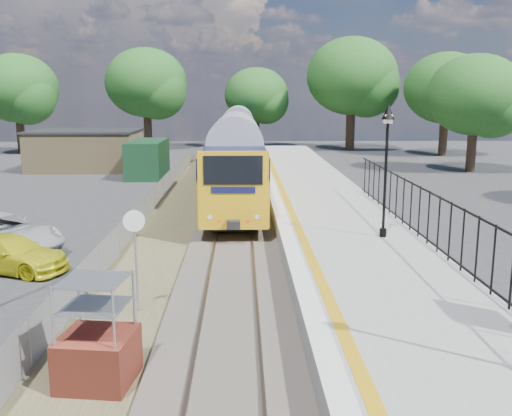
{
  "coord_description": "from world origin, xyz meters",
  "views": [
    {
      "loc": [
        0.34,
        -13.43,
        5.8
      ],
      "look_at": [
        0.81,
        5.77,
        2.0
      ],
      "focal_mm": 40.0,
      "sensor_mm": 36.0,
      "label": 1
    }
  ],
  "objects_px": {
    "train": "(237,144)",
    "speed_sign": "(135,244)",
    "brick_plinth": "(97,334)",
    "victorian_lamp_north": "(387,140)",
    "car_yellow": "(9,254)"
  },
  "relations": [
    {
      "from": "train",
      "to": "speed_sign",
      "type": "height_order",
      "value": "train"
    },
    {
      "from": "brick_plinth",
      "to": "speed_sign",
      "type": "height_order",
      "value": "speed_sign"
    },
    {
      "from": "brick_plinth",
      "to": "victorian_lamp_north",
      "type": "bearing_deg",
      "value": 47.52
    },
    {
      "from": "speed_sign",
      "to": "car_yellow",
      "type": "relative_size",
      "value": 0.69
    },
    {
      "from": "victorian_lamp_north",
      "to": "speed_sign",
      "type": "relative_size",
      "value": 1.61
    },
    {
      "from": "car_yellow",
      "to": "train",
      "type": "bearing_deg",
      "value": 1.44
    },
    {
      "from": "victorian_lamp_north",
      "to": "car_yellow",
      "type": "distance_m",
      "value": 13.32
    },
    {
      "from": "train",
      "to": "brick_plinth",
      "type": "xyz_separation_m",
      "value": [
        -2.6,
        -30.98,
        -1.25
      ]
    },
    {
      "from": "victorian_lamp_north",
      "to": "speed_sign",
      "type": "distance_m",
      "value": 9.44
    },
    {
      "from": "train",
      "to": "victorian_lamp_north",
      "type": "bearing_deg",
      "value": -76.66
    },
    {
      "from": "brick_plinth",
      "to": "car_yellow",
      "type": "xyz_separation_m",
      "value": [
        -4.86,
        7.79,
        -0.5
      ]
    },
    {
      "from": "train",
      "to": "car_yellow",
      "type": "xyz_separation_m",
      "value": [
        -7.46,
        -23.19,
        -1.74
      ]
    },
    {
      "from": "brick_plinth",
      "to": "speed_sign",
      "type": "distance_m",
      "value": 3.95
    },
    {
      "from": "car_yellow",
      "to": "victorian_lamp_north",
      "type": "bearing_deg",
      "value": -66.95
    },
    {
      "from": "train",
      "to": "car_yellow",
      "type": "distance_m",
      "value": 24.42
    }
  ]
}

